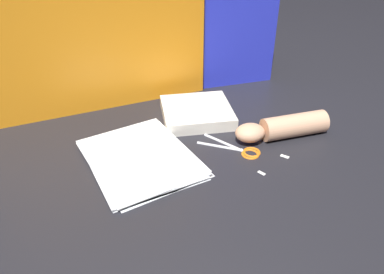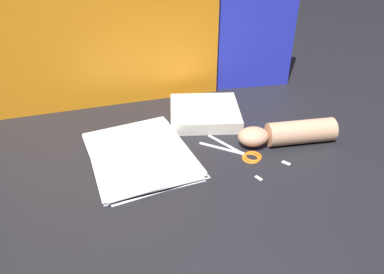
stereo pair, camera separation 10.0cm
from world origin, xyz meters
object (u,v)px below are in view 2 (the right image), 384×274
(book_closed, at_px, (205,113))
(scissors, at_px, (241,152))
(paper_stack, at_px, (141,155))
(hand_forearm, at_px, (289,133))

(book_closed, relative_size, scissors, 1.50)
(book_closed, xyz_separation_m, scissors, (0.01, -0.22, -0.01))
(paper_stack, relative_size, scissors, 1.85)
(scissors, bearing_deg, hand_forearm, -1.34)
(book_closed, distance_m, hand_forearm, 0.28)
(paper_stack, relative_size, book_closed, 1.24)
(scissors, height_order, hand_forearm, hand_forearm)
(paper_stack, bearing_deg, hand_forearm, -12.14)
(hand_forearm, bearing_deg, scissors, 178.66)
(paper_stack, relative_size, hand_forearm, 1.15)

